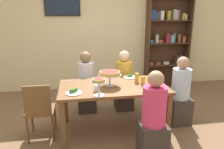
{
  "coord_description": "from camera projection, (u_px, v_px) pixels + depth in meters",
  "views": [
    {
      "loc": [
        -0.54,
        -3.05,
        1.78
      ],
      "look_at": [
        0.0,
        0.1,
        0.89
      ],
      "focal_mm": 34.05,
      "sensor_mm": 36.0,
      "label": 1
    }
  ],
  "objects": [
    {
      "name": "water_glass_clear_far",
      "position": [
        150.0,
        80.0,
        3.39
      ],
      "size": [
        0.07,
        0.07,
        0.09
      ],
      "primitive_type": "cylinder",
      "color": "white",
      "rests_on": "dining_table"
    },
    {
      "name": "diner_far_right",
      "position": [
        124.0,
        85.0,
        4.09
      ],
      "size": [
        0.34,
        0.34,
        1.15
      ],
      "rotation": [
        0.0,
        0.0,
        -1.57
      ],
      "color": "#382D28",
      "rests_on": "ground_plane"
    },
    {
      "name": "diner_far_left",
      "position": [
        86.0,
        86.0,
        4.0
      ],
      "size": [
        0.34,
        0.34,
        1.15
      ],
      "rotation": [
        0.0,
        0.0,
        -1.57
      ],
      "color": "#382D28",
      "rests_on": "ground_plane"
    },
    {
      "name": "rear_partition",
      "position": [
        97.0,
        32.0,
        5.17
      ],
      "size": [
        8.0,
        0.12,
        2.8
      ],
      "primitive_type": "cube",
      "color": "beige",
      "rests_on": "ground_plane"
    },
    {
      "name": "diner_near_right",
      "position": [
        153.0,
        121.0,
        2.68
      ],
      "size": [
        0.34,
        0.34,
        1.15
      ],
      "rotation": [
        0.0,
        0.0,
        1.57
      ],
      "color": "#382D28",
      "rests_on": "ground_plane"
    },
    {
      "name": "dining_table",
      "position": [
        113.0,
        91.0,
        3.28
      ],
      "size": [
        1.63,
        0.91,
        0.74
      ],
      "color": "brown",
      "rests_on": "ground_plane"
    },
    {
      "name": "beer_glass_amber_tall",
      "position": [
        137.0,
        78.0,
        3.41
      ],
      "size": [
        0.07,
        0.07,
        0.15
      ],
      "primitive_type": "cylinder",
      "color": "gold",
      "rests_on": "dining_table"
    },
    {
      "name": "beer_glass_amber_short",
      "position": [
        143.0,
        80.0,
        3.31
      ],
      "size": [
        0.07,
        0.07,
        0.13
      ],
      "primitive_type": "cylinder",
      "color": "gold",
      "rests_on": "dining_table"
    },
    {
      "name": "cutlery_knife_far",
      "position": [
        142.0,
        90.0,
        3.04
      ],
      "size": [
        0.18,
        0.03,
        0.0
      ],
      "primitive_type": "cube",
      "rotation": [
        0.0,
        0.0,
        -0.1
      ],
      "color": "silver",
      "rests_on": "dining_table"
    },
    {
      "name": "cutlery_fork_far",
      "position": [
        99.0,
        80.0,
        3.53
      ],
      "size": [
        0.18,
        0.07,
        0.0
      ],
      "primitive_type": "cube",
      "rotation": [
        0.0,
        0.0,
        2.86
      ],
      "color": "silver",
      "rests_on": "dining_table"
    },
    {
      "name": "salad_plate_far_diner",
      "position": [
        130.0,
        77.0,
        3.68
      ],
      "size": [
        0.24,
        0.24,
        0.06
      ],
      "color": "white",
      "rests_on": "dining_table"
    },
    {
      "name": "salad_plate_near_diner",
      "position": [
        73.0,
        92.0,
        2.93
      ],
      "size": [
        0.22,
        0.22,
        0.07
      ],
      "color": "white",
      "rests_on": "dining_table"
    },
    {
      "name": "bookshelf",
      "position": [
        167.0,
        40.0,
        5.34
      ],
      "size": [
        1.1,
        0.3,
        2.21
      ],
      "color": "#422819",
      "rests_on": "ground_plane"
    },
    {
      "name": "cutlery_fork_near",
      "position": [
        67.0,
        81.0,
        3.48
      ],
      "size": [
        0.18,
        0.06,
        0.0
      ],
      "primitive_type": "cube",
      "rotation": [
        0.0,
        0.0,
        3.39
      ],
      "color": "silver",
      "rests_on": "dining_table"
    },
    {
      "name": "cutlery_knife_near",
      "position": [
        111.0,
        79.0,
        3.6
      ],
      "size": [
        0.18,
        0.02,
        0.0
      ],
      "primitive_type": "cube",
      "rotation": [
        0.0,
        0.0,
        3.1
      ],
      "color": "silver",
      "rests_on": "dining_table"
    },
    {
      "name": "chair_head_west",
      "position": [
        40.0,
        109.0,
        3.06
      ],
      "size": [
        0.4,
        0.4,
        0.87
      ],
      "color": "brown",
      "rests_on": "ground_plane"
    },
    {
      "name": "diner_head_east",
      "position": [
        180.0,
        96.0,
        3.54
      ],
      "size": [
        0.34,
        0.34,
        1.15
      ],
      "rotation": [
        0.0,
        0.0,
        3.14
      ],
      "color": "#382D28",
      "rests_on": "ground_plane"
    },
    {
      "name": "water_glass_clear_spare",
      "position": [
        96.0,
        88.0,
        3.01
      ],
      "size": [
        0.07,
        0.07,
        0.1
      ],
      "primitive_type": "cylinder",
      "color": "white",
      "rests_on": "dining_table"
    },
    {
      "name": "television",
      "position": [
        62.0,
        5.0,
        4.79
      ],
      "size": [
        0.79,
        0.05,
        0.48
      ],
      "color": "black"
    },
    {
      "name": "water_glass_clear_near",
      "position": [
        154.0,
        87.0,
        3.05
      ],
      "size": [
        0.07,
        0.07,
        0.1
      ],
      "primitive_type": "cylinder",
      "color": "white",
      "rests_on": "dining_table"
    },
    {
      "name": "ground_plane",
      "position": [
        113.0,
        129.0,
        3.46
      ],
      "size": [
        12.0,
        12.0,
        0.0
      ],
      "primitive_type": "plane",
      "color": "brown"
    },
    {
      "name": "personal_pizza_stand",
      "position": [
        99.0,
        83.0,
        2.79
      ],
      "size": [
        0.2,
        0.2,
        0.25
      ],
      "color": "silver",
      "rests_on": "dining_table"
    },
    {
      "name": "deep_dish_pizza_stand",
      "position": [
        110.0,
        74.0,
        3.21
      ],
      "size": [
        0.35,
        0.35,
        0.23
      ],
      "color": "silver",
      "rests_on": "dining_table"
    }
  ]
}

